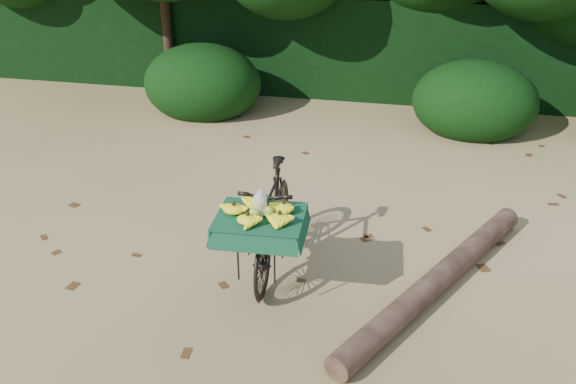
# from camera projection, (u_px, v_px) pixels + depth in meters

# --- Properties ---
(ground) EXTENTS (80.00, 80.00, 0.00)m
(ground) POSITION_uv_depth(u_px,v_px,m) (339.00, 264.00, 6.30)
(ground) COLOR tan
(ground) RESTS_ON ground
(vendor_bicycle) EXTENTS (0.81, 1.85, 1.09)m
(vendor_bicycle) POSITION_uv_depth(u_px,v_px,m) (272.00, 219.00, 6.02)
(vendor_bicycle) COLOR black
(vendor_bicycle) RESTS_ON ground
(fallen_log) EXTENTS (1.76, 2.99, 0.24)m
(fallen_log) POSITION_uv_depth(u_px,v_px,m) (438.00, 279.00, 5.85)
(fallen_log) COLOR brown
(fallen_log) RESTS_ON ground
(hedge_backdrop) EXTENTS (26.00, 1.80, 1.80)m
(hedge_backdrop) POSITION_uv_depth(u_px,v_px,m) (389.00, 43.00, 11.41)
(hedge_backdrop) COLOR black
(hedge_backdrop) RESTS_ON ground
(bush_clumps) EXTENTS (8.80, 1.70, 0.90)m
(bush_clumps) POSITION_uv_depth(u_px,v_px,m) (409.00, 100.00, 9.76)
(bush_clumps) COLOR black
(bush_clumps) RESTS_ON ground
(leaf_litter) EXTENTS (7.00, 7.30, 0.01)m
(leaf_litter) POSITION_uv_depth(u_px,v_px,m) (347.00, 233.00, 6.87)
(leaf_litter) COLOR #4A2C13
(leaf_litter) RESTS_ON ground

